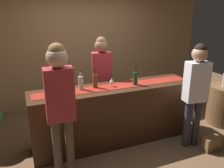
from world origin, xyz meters
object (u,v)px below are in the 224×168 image
wine_bottle_amber (95,81)px  handbag (212,143)px  wine_glass_near_customer (65,85)px  wine_bottle_green (135,78)px  customer_sipping (196,86)px  customer_browsing (60,98)px  bartender (102,73)px  wine_bottle_clear (81,83)px  wine_glass_mid_counter (112,80)px

wine_bottle_amber → handbag: bearing=-29.7°
wine_bottle_amber → wine_glass_near_customer: bearing=178.5°
wine_bottle_amber → wine_bottle_green: bearing=-9.1°
wine_bottle_green → customer_sipping: customer_sipping is taller
customer_sipping → customer_browsing: size_ratio=0.94×
wine_bottle_green → wine_glass_near_customer: wine_bottle_green is taller
handbag → wine_bottle_green: bearing=139.8°
bartender → customer_browsing: (-0.94, -1.15, 0.07)m
bartender → handbag: bartender is taller
wine_bottle_clear → handbag: wine_bottle_clear is taller
customer_sipping → handbag: bearing=-40.6°
customer_browsing → handbag: (2.25, -0.28, -0.99)m
wine_bottle_green → customer_sipping: 0.93m
wine_bottle_clear → bartender: bearing=45.3°
handbag → wine_glass_near_customer: bearing=156.0°
wine_bottle_green → wine_glass_mid_counter: size_ratio=2.10×
customer_browsing → handbag: bearing=-4.5°
wine_glass_near_customer → bartender: bartender is taller
wine_bottle_amber → bartender: bartender is taller
wine_glass_near_customer → bartender: size_ratio=0.09×
wine_bottle_amber → bartender: 0.60m
wine_bottle_clear → wine_glass_mid_counter: 0.49m
wine_bottle_amber → handbag: size_ratio=1.08×
wine_bottle_amber → customer_browsing: bearing=-135.8°
wine_bottle_clear → customer_sipping: customer_sipping is taller
wine_bottle_clear → customer_sipping: (1.61, -0.65, -0.05)m
customer_sipping → customer_browsing: 2.04m
wine_bottle_clear → handbag: bearing=-26.3°
wine_glass_near_customer → customer_sipping: bearing=-19.9°
wine_glass_near_customer → customer_browsing: 0.67m
wine_glass_mid_counter → bartender: bartender is taller
bartender → customer_sipping: (1.09, -1.18, -0.02)m
wine_bottle_green → wine_bottle_amber: size_ratio=1.00×
wine_glass_mid_counter → wine_bottle_amber: bearing=170.5°
wine_bottle_green → wine_bottle_amber: (-0.64, 0.10, 0.00)m
wine_bottle_green → customer_sipping: bearing=-36.9°
wine_glass_near_customer → handbag: wine_glass_near_customer is taller
wine_bottle_amber → customer_sipping: (1.39, -0.66, -0.05)m
wine_bottle_clear → bartender: bartender is taller
wine_bottle_green → bartender: bartender is taller
wine_bottle_green → handbag: bearing=-40.2°
wine_glass_mid_counter → customer_sipping: customer_sipping is taller
customer_sipping → wine_bottle_green: bearing=152.1°
wine_bottle_amber → customer_sipping: bearing=-25.5°
wine_glass_mid_counter → customer_browsing: customer_browsing is taller
wine_bottle_clear → wine_glass_mid_counter: (0.49, -0.04, -0.01)m
wine_bottle_amber → bartender: bearing=60.4°
bartender → handbag: 2.14m
wine_bottle_amber → handbag: wine_bottle_amber is taller
wine_glass_near_customer → wine_glass_mid_counter: size_ratio=1.00×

